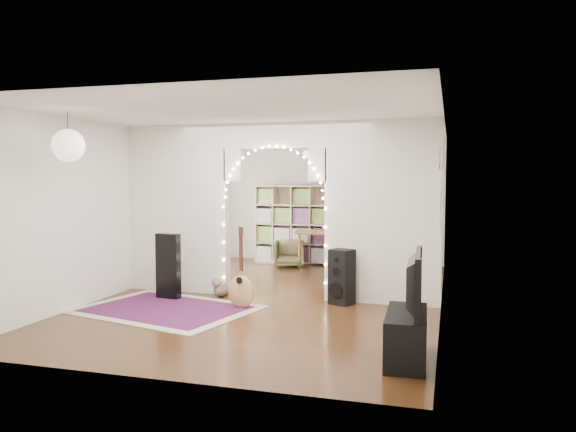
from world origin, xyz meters
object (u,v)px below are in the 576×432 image
(dining_table, at_px, (327,234))
(dining_chair_left, at_px, (289,254))
(floor_speaker, at_px, (342,277))
(dining_chair_right, at_px, (364,260))
(media_console, at_px, (406,337))
(acoustic_guitar, at_px, (241,278))
(bookcase, at_px, (293,224))

(dining_table, bearing_deg, dining_chair_left, -164.37)
(floor_speaker, distance_m, dining_chair_right, 2.98)
(dining_table, xyz_separation_m, dining_chair_left, (-0.73, -0.28, -0.41))
(media_console, bearing_deg, acoustic_guitar, 143.18)
(acoustic_guitar, bearing_deg, dining_chair_left, 112.71)
(media_console, relative_size, dining_chair_right, 2.06)
(floor_speaker, bearing_deg, bookcase, 140.45)
(floor_speaker, height_order, media_console, floor_speaker)
(floor_speaker, bearing_deg, media_console, -39.75)
(media_console, bearing_deg, dining_chair_right, 100.58)
(floor_speaker, distance_m, dining_chair_left, 3.52)
(acoustic_guitar, relative_size, dining_table, 0.78)
(dining_table, relative_size, dining_chair_right, 2.61)
(bookcase, bearing_deg, dining_chair_left, -96.28)
(bookcase, bearing_deg, dining_chair_right, -36.99)
(bookcase, relative_size, dining_chair_right, 3.48)
(bookcase, bearing_deg, media_console, -78.40)
(dining_table, bearing_deg, acoustic_guitar, -100.63)
(floor_speaker, bearing_deg, dining_table, 130.70)
(floor_speaker, height_order, dining_table, floor_speaker)
(media_console, xyz_separation_m, dining_table, (-2.06, 5.68, 0.43))
(dining_table, distance_m, dining_chair_right, 1.05)
(dining_table, bearing_deg, dining_chair_right, -29.78)
(dining_table, distance_m, dining_chair_left, 0.88)
(dining_chair_right, bearing_deg, media_console, -95.98)
(media_console, relative_size, dining_chair_left, 1.65)
(media_console, distance_m, dining_table, 6.06)
(floor_speaker, distance_m, dining_table, 3.51)
(bookcase, xyz_separation_m, dining_chair_right, (1.67, -0.71, -0.62))
(media_console, bearing_deg, dining_chair_left, 115.06)
(acoustic_guitar, relative_size, media_console, 0.99)
(acoustic_guitar, xyz_separation_m, dining_chair_right, (1.22, 3.62, -0.21))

